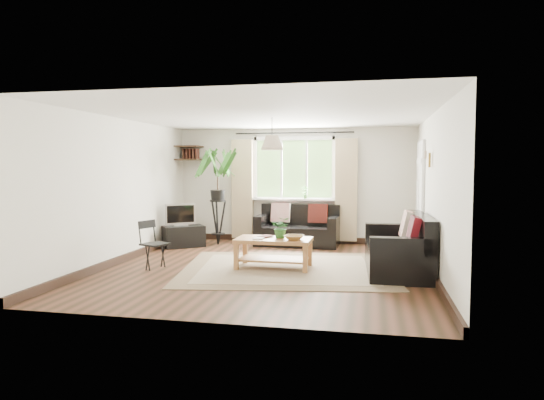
% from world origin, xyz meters
% --- Properties ---
extents(floor, '(5.50, 5.50, 0.00)m').
position_xyz_m(floor, '(0.00, 0.00, 0.00)').
color(floor, black).
rests_on(floor, ground).
extents(ceiling, '(5.50, 5.50, 0.00)m').
position_xyz_m(ceiling, '(0.00, 0.00, 2.40)').
color(ceiling, white).
rests_on(ceiling, floor).
extents(wall_back, '(5.00, 0.02, 2.40)m').
position_xyz_m(wall_back, '(0.00, 2.75, 1.20)').
color(wall_back, beige).
rests_on(wall_back, floor).
extents(wall_front, '(5.00, 0.02, 2.40)m').
position_xyz_m(wall_front, '(0.00, -2.75, 1.20)').
color(wall_front, beige).
rests_on(wall_front, floor).
extents(wall_left, '(0.02, 5.50, 2.40)m').
position_xyz_m(wall_left, '(-2.50, 0.00, 1.20)').
color(wall_left, beige).
rests_on(wall_left, floor).
extents(wall_right, '(0.02, 5.50, 2.40)m').
position_xyz_m(wall_right, '(2.50, 0.00, 1.20)').
color(wall_right, beige).
rests_on(wall_right, floor).
extents(rug, '(3.58, 3.20, 0.02)m').
position_xyz_m(rug, '(0.31, -0.02, 0.01)').
color(rug, beige).
rests_on(rug, floor).
extents(window, '(2.50, 0.16, 2.16)m').
position_xyz_m(window, '(0.00, 2.71, 1.55)').
color(window, white).
rests_on(window, wall_back).
extents(door, '(0.06, 0.96, 2.06)m').
position_xyz_m(door, '(2.47, 1.70, 1.00)').
color(door, silver).
rests_on(door, wall_right).
extents(corner_shelf, '(0.50, 0.50, 0.34)m').
position_xyz_m(corner_shelf, '(-2.25, 2.50, 1.89)').
color(corner_shelf, black).
rests_on(corner_shelf, wall_back).
extents(pendant_lamp, '(0.36, 0.36, 0.54)m').
position_xyz_m(pendant_lamp, '(0.00, 0.40, 2.05)').
color(pendant_lamp, beige).
rests_on(pendant_lamp, ceiling).
extents(wall_sconce, '(0.12, 0.12, 0.28)m').
position_xyz_m(wall_sconce, '(2.43, 0.30, 1.74)').
color(wall_sconce, beige).
rests_on(wall_sconce, wall_right).
extents(sofa_back, '(1.69, 0.89, 0.78)m').
position_xyz_m(sofa_back, '(0.15, 2.28, 0.39)').
color(sofa_back, black).
rests_on(sofa_back, floor).
extents(sofa_right, '(1.82, 0.97, 0.84)m').
position_xyz_m(sofa_right, '(2.00, 0.07, 0.42)').
color(sofa_right, black).
rests_on(sofa_right, floor).
extents(coffee_table, '(1.17, 0.64, 0.48)m').
position_xyz_m(coffee_table, '(0.11, -0.01, 0.24)').
color(coffee_table, '#955431').
rests_on(coffee_table, floor).
extents(table_plant, '(0.33, 0.30, 0.33)m').
position_xyz_m(table_plant, '(0.22, 0.04, 0.64)').
color(table_plant, '#286227').
rests_on(table_plant, coffee_table).
extents(bowl, '(0.33, 0.33, 0.07)m').
position_xyz_m(bowl, '(0.45, -0.12, 0.52)').
color(bowl, olive).
rests_on(bowl, coffee_table).
extents(book_a, '(0.16, 0.22, 0.02)m').
position_xyz_m(book_a, '(-0.19, -0.12, 0.49)').
color(book_a, white).
rests_on(book_a, coffee_table).
extents(book_b, '(0.26, 0.29, 0.02)m').
position_xyz_m(book_b, '(-0.12, 0.12, 0.49)').
color(book_b, '#5C2824').
rests_on(book_b, coffee_table).
extents(tv_stand, '(0.89, 0.83, 0.42)m').
position_xyz_m(tv_stand, '(-2.05, 1.63, 0.21)').
color(tv_stand, black).
rests_on(tv_stand, floor).
extents(tv, '(0.60, 0.52, 0.46)m').
position_xyz_m(tv, '(-2.11, 1.63, 0.65)').
color(tv, '#A5A5AA').
rests_on(tv, tv_stand).
extents(palm_stand, '(0.81, 0.81, 1.98)m').
position_xyz_m(palm_stand, '(-1.47, 2.06, 0.99)').
color(palm_stand, black).
rests_on(palm_stand, floor).
extents(folding_chair, '(0.50, 0.50, 0.75)m').
position_xyz_m(folding_chair, '(-1.70, -0.41, 0.38)').
color(folding_chair, black).
rests_on(folding_chair, floor).
extents(sill_plant, '(0.14, 0.10, 0.27)m').
position_xyz_m(sill_plant, '(0.25, 2.63, 1.06)').
color(sill_plant, '#2D6023').
rests_on(sill_plant, window).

